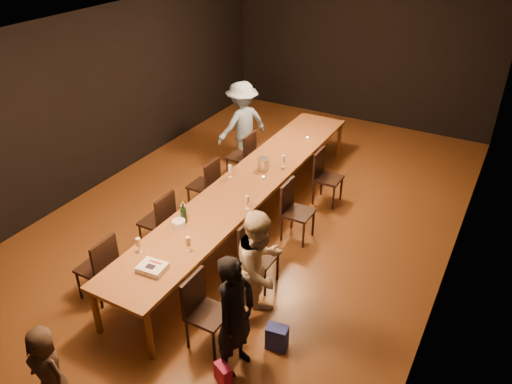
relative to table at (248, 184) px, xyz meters
The scene contains 30 objects.
ground 0.70m from the table, ahead, with size 10.00×10.00×0.00m, color #422310.
room_shell 1.38m from the table, ahead, with size 6.04×10.04×3.02m.
table is the anchor object (origin of this frame).
chair_right_0 2.56m from the table, 70.50° to the right, with size 0.42×0.42×0.93m, color black, non-canonical shape.
chair_right_1 1.49m from the table, 54.69° to the right, with size 0.42×0.42×0.93m, color black, non-canonical shape.
chair_right_2 0.88m from the table, ahead, with size 0.42×0.42×0.93m, color black, non-canonical shape.
chair_right_3 1.49m from the table, 54.69° to the left, with size 0.42×0.42×0.93m, color black, non-canonical shape.
chair_left_0 2.56m from the table, 109.50° to the right, with size 0.42×0.42×0.93m, color black, non-canonical shape.
chair_left_1 1.49m from the table, 125.31° to the right, with size 0.42×0.42×0.93m, color black, non-canonical shape.
chair_left_2 0.88m from the table, behind, with size 0.42×0.42×0.93m, color black, non-canonical shape.
chair_left_3 1.49m from the table, 125.31° to the left, with size 0.42×0.42×0.93m, color black, non-canonical shape.
woman_birthday 2.83m from the table, 63.03° to the right, with size 0.54×0.35×1.48m, color black.
woman_tan 2.08m from the table, 56.49° to the right, with size 0.74×0.58×1.53m, color beige.
man_blue 2.12m from the table, 122.96° to the left, with size 1.05×0.60×1.63m, color #7CA2C0.
child 3.83m from the table, 91.31° to the right, with size 0.49×0.32×1.01m, color #3D2D22.
gift_bag_red 3.12m from the table, 65.37° to the right, with size 0.20×0.11×0.24m, color #CA1E59.
gift_bag_blue 2.65m from the table, 53.07° to the right, with size 0.24×0.16×0.30m, color #233199.
birthday_cake 2.37m from the table, 88.44° to the right, with size 0.34×0.28×0.08m.
plate_stack 1.51m from the table, 97.66° to the right, with size 0.18×0.18×0.10m, color white.
champagne_bottle 1.41m from the table, 98.55° to the right, with size 0.08×0.08×0.34m, color black, non-canonical shape.
ice_bucket 0.48m from the table, 89.03° to the left, with size 0.18×0.18×0.20m, color #B1B2B6.
wineglass_0 2.19m from the table, 97.73° to the right, with size 0.06×0.06×0.21m, color beige, non-canonical shape.
wineglass_1 1.88m from the table, 83.31° to the right, with size 0.06×0.06×0.21m, color beige, non-canonical shape.
wineglass_2 1.32m from the table, 102.08° to the right, with size 0.06×0.06×0.21m, color silver, non-canonical shape.
wineglass_3 0.78m from the table, 61.67° to the right, with size 0.06×0.06×0.21m, color beige, non-canonical shape.
wineglass_4 0.35m from the table, behind, with size 0.06×0.06×0.21m, color silver, non-canonical shape.
wineglass_5 0.75m from the table, 70.15° to the left, with size 0.06×0.06×0.21m, color silver, non-canonical shape.
tealight_near 1.77m from the table, 85.14° to the right, with size 0.05×0.05×0.03m, color #B2B7B2.
tealight_mid 0.26m from the table, 53.67° to the left, with size 0.05×0.05×0.03m, color #B2B7B2.
tealight_far 1.89m from the table, 85.43° to the left, with size 0.05×0.05×0.03m, color #B2B7B2.
Camera 1 is at (3.32, -5.75, 4.50)m, focal length 35.00 mm.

